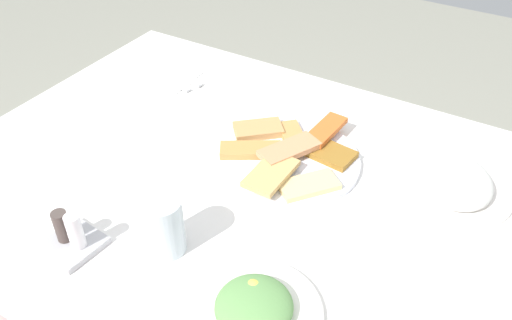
{
  "coord_description": "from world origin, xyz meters",
  "views": [
    {
      "loc": [
        -0.45,
        0.67,
        1.43
      ],
      "look_at": [
        -0.03,
        -0.04,
        0.77
      ],
      "focal_mm": 37.42,
      "sensor_mm": 36.0,
      "label": 1
    }
  ],
  "objects_px": {
    "drinking_glass": "(166,227)",
    "spoon": "(165,79)",
    "dining_table": "(235,207)",
    "paper_napkin": "(170,78)",
    "pide_platter": "(288,156)",
    "salad_plate_rice": "(454,183)",
    "salad_plate_greens": "(254,309)",
    "fork": "(174,73)",
    "condiment_caddy": "(71,237)"
  },
  "relations": [
    {
      "from": "paper_napkin",
      "to": "spoon",
      "type": "height_order",
      "value": "spoon"
    },
    {
      "from": "dining_table",
      "to": "paper_napkin",
      "type": "height_order",
      "value": "paper_napkin"
    },
    {
      "from": "pide_platter",
      "to": "paper_napkin",
      "type": "height_order",
      "value": "pide_platter"
    },
    {
      "from": "salad_plate_greens",
      "to": "fork",
      "type": "relative_size",
      "value": 1.08
    },
    {
      "from": "dining_table",
      "to": "salad_plate_rice",
      "type": "height_order",
      "value": "salad_plate_rice"
    },
    {
      "from": "fork",
      "to": "condiment_caddy",
      "type": "height_order",
      "value": "condiment_caddy"
    },
    {
      "from": "salad_plate_rice",
      "to": "salad_plate_greens",
      "type": "bearing_deg",
      "value": 67.08
    },
    {
      "from": "dining_table",
      "to": "salad_plate_rice",
      "type": "distance_m",
      "value": 0.43
    },
    {
      "from": "dining_table",
      "to": "condiment_caddy",
      "type": "height_order",
      "value": "condiment_caddy"
    },
    {
      "from": "dining_table",
      "to": "condiment_caddy",
      "type": "relative_size",
      "value": 11.83
    },
    {
      "from": "drinking_glass",
      "to": "paper_napkin",
      "type": "bearing_deg",
      "value": -52.25
    },
    {
      "from": "paper_napkin",
      "to": "fork",
      "type": "xyz_separation_m",
      "value": [
        0.0,
        -0.02,
        0.0
      ]
    },
    {
      "from": "salad_plate_rice",
      "to": "spoon",
      "type": "height_order",
      "value": "salad_plate_rice"
    },
    {
      "from": "salad_plate_rice",
      "to": "spoon",
      "type": "relative_size",
      "value": 1.3
    },
    {
      "from": "salad_plate_rice",
      "to": "dining_table",
      "type": "bearing_deg",
      "value": 25.39
    },
    {
      "from": "pide_platter",
      "to": "salad_plate_greens",
      "type": "relative_size",
      "value": 1.49
    },
    {
      "from": "drinking_glass",
      "to": "condiment_caddy",
      "type": "distance_m",
      "value": 0.17
    },
    {
      "from": "salad_plate_rice",
      "to": "paper_napkin",
      "type": "xyz_separation_m",
      "value": [
        0.74,
        -0.07,
        -0.02
      ]
    },
    {
      "from": "fork",
      "to": "spoon",
      "type": "bearing_deg",
      "value": 98.92
    },
    {
      "from": "drinking_glass",
      "to": "condiment_caddy",
      "type": "height_order",
      "value": "drinking_glass"
    },
    {
      "from": "salad_plate_greens",
      "to": "drinking_glass",
      "type": "relative_size",
      "value": 1.96
    },
    {
      "from": "pide_platter",
      "to": "salad_plate_greens",
      "type": "xyz_separation_m",
      "value": [
        -0.13,
        0.36,
        0.0
      ]
    },
    {
      "from": "pide_platter",
      "to": "salad_plate_rice",
      "type": "relative_size",
      "value": 1.41
    },
    {
      "from": "salad_plate_greens",
      "to": "drinking_glass",
      "type": "xyz_separation_m",
      "value": [
        0.19,
        -0.04,
        0.04
      ]
    },
    {
      "from": "dining_table",
      "to": "spoon",
      "type": "bearing_deg",
      "value": -33.24
    },
    {
      "from": "salad_plate_greens",
      "to": "salad_plate_rice",
      "type": "relative_size",
      "value": 0.94
    },
    {
      "from": "condiment_caddy",
      "to": "paper_napkin",
      "type": "bearing_deg",
      "value": -68.25
    },
    {
      "from": "salad_plate_rice",
      "to": "condiment_caddy",
      "type": "distance_m",
      "value": 0.7
    },
    {
      "from": "fork",
      "to": "condiment_caddy",
      "type": "distance_m",
      "value": 0.6
    },
    {
      "from": "salad_plate_greens",
      "to": "paper_napkin",
      "type": "distance_m",
      "value": 0.75
    },
    {
      "from": "spoon",
      "to": "drinking_glass",
      "type": "bearing_deg",
      "value": 138.51
    },
    {
      "from": "pide_platter",
      "to": "condiment_caddy",
      "type": "relative_size",
      "value": 3.18
    },
    {
      "from": "dining_table",
      "to": "spoon",
      "type": "xyz_separation_m",
      "value": [
        0.36,
        -0.23,
        0.08
      ]
    },
    {
      "from": "pide_platter",
      "to": "fork",
      "type": "distance_m",
      "value": 0.45
    },
    {
      "from": "dining_table",
      "to": "pide_platter",
      "type": "bearing_deg",
      "value": -122.71
    },
    {
      "from": "dining_table",
      "to": "pide_platter",
      "type": "height_order",
      "value": "pide_platter"
    },
    {
      "from": "drinking_glass",
      "to": "spoon",
      "type": "height_order",
      "value": "drinking_glass"
    },
    {
      "from": "dining_table",
      "to": "spoon",
      "type": "height_order",
      "value": "spoon"
    },
    {
      "from": "pide_platter",
      "to": "salad_plate_rice",
      "type": "height_order",
      "value": "salad_plate_rice"
    },
    {
      "from": "dining_table",
      "to": "fork",
      "type": "distance_m",
      "value": 0.45
    },
    {
      "from": "salad_plate_greens",
      "to": "condiment_caddy",
      "type": "bearing_deg",
      "value": 6.7
    },
    {
      "from": "dining_table",
      "to": "drinking_glass",
      "type": "relative_size",
      "value": 10.88
    },
    {
      "from": "salad_plate_rice",
      "to": "drinking_glass",
      "type": "xyz_separation_m",
      "value": [
        0.38,
        0.4,
        0.03
      ]
    },
    {
      "from": "dining_table",
      "to": "paper_napkin",
      "type": "xyz_separation_m",
      "value": [
        0.36,
        -0.25,
        0.08
      ]
    },
    {
      "from": "paper_napkin",
      "to": "condiment_caddy",
      "type": "distance_m",
      "value": 0.59
    },
    {
      "from": "pide_platter",
      "to": "salad_plate_greens",
      "type": "distance_m",
      "value": 0.38
    },
    {
      "from": "dining_table",
      "to": "drinking_glass",
      "type": "bearing_deg",
      "value": 91.16
    },
    {
      "from": "pide_platter",
      "to": "salad_plate_rice",
      "type": "bearing_deg",
      "value": -166.07
    },
    {
      "from": "drinking_glass",
      "to": "paper_napkin",
      "type": "distance_m",
      "value": 0.59
    },
    {
      "from": "paper_napkin",
      "to": "fork",
      "type": "distance_m",
      "value": 0.02
    }
  ]
}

